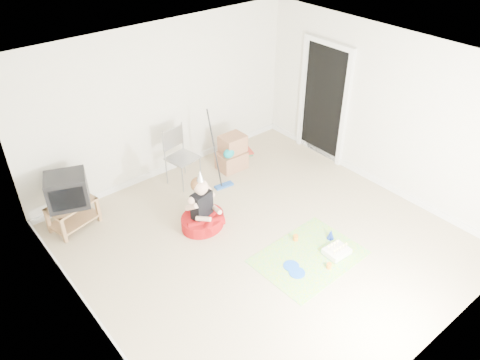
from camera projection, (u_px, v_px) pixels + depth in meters
ground at (263, 241)px, 6.75m from camera, size 5.00×5.00×0.00m
doorway_recess at (324, 103)px, 8.25m from camera, size 0.02×0.90×2.05m
tv_stand at (73, 213)px, 6.89m from camera, size 0.75×0.57×0.42m
crt_tv at (67, 190)px, 6.66m from camera, size 0.69×0.64×0.48m
folding_chair at (183, 158)px, 7.73m from camera, size 0.52×0.50×1.00m
cardboard_boxes at (232, 153)px, 8.23m from camera, size 0.52×0.39×0.62m
floor_mop at (224, 174)px, 7.75m from camera, size 0.33×0.43×1.29m
book_pile at (246, 152)px, 8.80m from camera, size 0.32×0.35×0.06m
seated_woman at (202, 215)px, 6.91m from camera, size 0.81×0.81×0.99m
party_mat at (309, 257)px, 6.48m from camera, size 1.49×1.10×0.01m
birthday_cake at (337, 252)px, 6.49m from camera, size 0.35×0.28×0.15m
blue_plate_near at (291, 266)px, 6.31m from camera, size 0.29×0.29×0.01m
blue_plate_far at (297, 273)px, 6.21m from camera, size 0.25×0.25×0.01m
orange_cup_near at (296, 238)px, 6.73m from camera, size 0.08×0.08×0.09m
orange_cup_far at (329, 266)px, 6.27m from camera, size 0.08×0.08×0.08m
blue_party_hat at (331, 234)px, 6.75m from camera, size 0.12×0.12×0.16m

